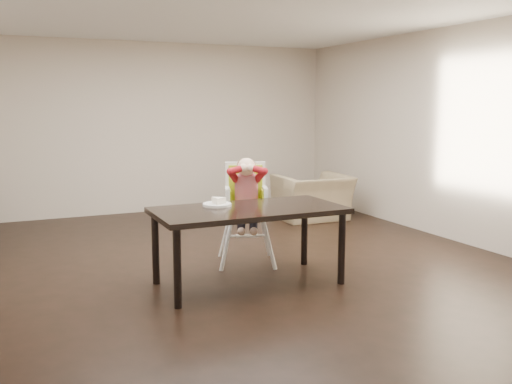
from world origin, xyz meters
TOP-DOWN VIEW (x-y plane):
  - ground at (0.00, 0.00)m, footprint 7.00×7.00m
  - room_walls at (0.00, 0.00)m, footprint 6.02×7.02m
  - dining_table at (-0.11, -0.63)m, footprint 1.80×0.90m
  - high_chair at (0.17, 0.08)m, footprint 0.62×0.62m
  - plate at (-0.34, -0.41)m, footprint 0.30×0.30m
  - armchair at (2.02, 1.85)m, footprint 1.05×0.71m

SIDE VIEW (x-z plane):
  - ground at x=0.00m, z-range 0.00..0.00m
  - armchair at x=2.02m, z-range 0.00..0.90m
  - dining_table at x=-0.11m, z-range 0.30..1.05m
  - plate at x=-0.34m, z-range 0.74..0.82m
  - high_chair at x=0.17m, z-range 0.24..1.40m
  - room_walls at x=0.00m, z-range 0.50..3.21m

